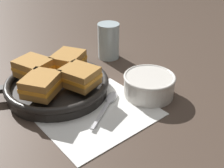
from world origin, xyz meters
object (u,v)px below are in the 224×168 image
Objects in this scene: skillet at (57,86)px; sandwich_far_right at (41,85)px; sandwich_near_left at (80,76)px; drinking_glass at (109,41)px; sandwich_far_left at (33,68)px; soup_bowl at (149,84)px; sandwich_near_right at (68,61)px; spoon at (109,101)px.

sandwich_far_right is at bearing -151.74° from skillet.
skillet is 0.08m from sandwich_near_left.
sandwich_near_left is 0.10m from sandwich_far_right.
sandwich_far_left is at bearing -177.64° from drinking_glass.
soup_bowl is at bearing -45.11° from skillet.
sandwich_near_right is (0.03, 0.09, 0.00)m from sandwich_near_left.
soup_bowl is at bearing -31.43° from sandwich_far_right.
drinking_glass is at bearing 15.82° from skillet.
drinking_glass is (0.22, 0.14, -0.01)m from sandwich_near_left.
drinking_glass is (0.08, 0.25, 0.03)m from soup_bowl.
sandwich_far_left reaches higher than spoon.
spoon is 0.18m from sandwich_near_right.
sandwich_far_right is (-0.09, 0.03, 0.00)m from sandwich_near_left.
sandwich_near_left and sandwich_near_right have the same top height.
spoon is at bearing 159.57° from soup_bowl.
sandwich_far_left is (-0.06, 0.12, 0.00)m from sandwich_near_left.
drinking_glass is (0.32, 0.10, -0.01)m from sandwich_far_right.
drinking_glass reaches higher than soup_bowl.
sandwich_far_left is 0.29m from drinking_glass.
sandwich_far_right is at bearing 161.73° from sandwich_near_left.
sandwich_far_left is at bearing 116.73° from sandwich_near_left.
drinking_glass reaches higher than sandwich_near_right.
skillet is 3.41× the size of sandwich_far_left.
sandwich_far_left is (-0.10, 0.20, 0.06)m from spoon.
sandwich_near_left is at bearing -62.34° from skillet.
spoon is 0.10m from sandwich_near_left.
spoon is at bearing -63.59° from skillet.
sandwich_near_left is 0.92× the size of sandwich_far_right.
sandwich_near_left reaches higher than soup_bowl.
sandwich_near_right is (-0.11, 0.21, 0.03)m from soup_bowl.
sandwich_near_left is at bearing -108.27° from sandwich_near_right.
sandwich_far_right reaches higher than skillet.
sandwich_far_left is (-0.09, 0.03, 0.00)m from sandwich_near_right.
sandwich_near_left is 0.14m from sandwich_far_left.
skillet is at bearing 28.26° from sandwich_far_right.
drinking_glass is (0.19, 0.04, -0.01)m from sandwich_near_right.
sandwich_near_right reaches higher than soup_bowl.
soup_bowl is at bearing -107.93° from drinking_glass.
spoon is 1.30× the size of drinking_glass.
sandwich_near_left is (0.03, -0.06, 0.04)m from skillet.
sandwich_near_left is at bearing -18.27° from sandwich_far_right.
sandwich_near_left and sandwich_far_left have the same top height.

